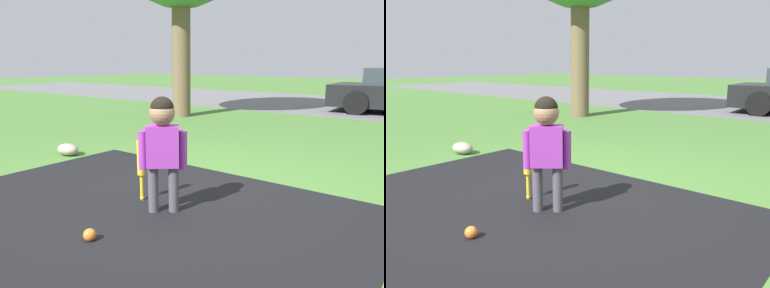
{
  "view_description": "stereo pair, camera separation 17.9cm",
  "coord_description": "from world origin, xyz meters",
  "views": [
    {
      "loc": [
        2.03,
        -2.57,
        1.27
      ],
      "look_at": [
        -0.04,
        0.09,
        0.53
      ],
      "focal_mm": 35.0,
      "sensor_mm": 36.0,
      "label": 1
    },
    {
      "loc": [
        2.17,
        -2.46,
        1.27
      ],
      "look_at": [
        -0.04,
        0.09,
        0.53
      ],
      "focal_mm": 35.0,
      "sensor_mm": 36.0,
      "label": 2
    }
  ],
  "objects": [
    {
      "name": "edging_rock",
      "position": [
        -2.47,
        0.39,
        0.08
      ],
      "size": [
        0.35,
        0.24,
        0.16
      ],
      "color": "#9E937F",
      "rests_on": "ground"
    },
    {
      "name": "ground_plane",
      "position": [
        0.0,
        0.0,
        0.0
      ],
      "size": [
        60.0,
        60.0,
        0.0
      ],
      "primitive_type": "plane",
      "color": "#477533"
    },
    {
      "name": "sports_ball",
      "position": [
        -0.1,
        -1.05,
        0.05
      ],
      "size": [
        0.09,
        0.09,
        0.09
      ],
      "color": "orange",
      "rests_on": "ground"
    },
    {
      "name": "child",
      "position": [
        -0.04,
        -0.31,
        0.65
      ],
      "size": [
        0.33,
        0.29,
        1.0
      ],
      "rotation": [
        0.0,
        0.0,
        0.7
      ],
      "color": "#4C4751",
      "rests_on": "ground"
    },
    {
      "name": "baseball_bat",
      "position": [
        -0.39,
        -0.23,
        0.38
      ],
      "size": [
        0.08,
        0.08,
        0.59
      ],
      "color": "yellow",
      "rests_on": "ground"
    }
  ]
}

